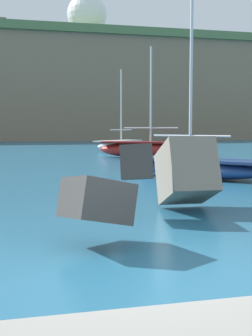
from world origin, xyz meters
name	(u,v)px	position (x,y,z in m)	size (l,w,h in m)	color
ground_plane	(144,270)	(0.00, 0.00, 0.00)	(400.00, 400.00, 0.00)	#235B7A
boat_near_left	(144,149)	(6.33, 22.15, 0.60)	(6.06, 4.29, 7.15)	maroon
boat_near_right	(119,145)	(6.55, 30.62, 0.52)	(5.11, 4.84, 6.83)	white
boat_far_left	(199,167)	(5.23, 10.38, 0.46)	(5.03, 5.39, 7.57)	navy
radar_dome	(87,20)	(11.91, 82.16, 22.73)	(7.71, 7.71, 11.01)	silver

